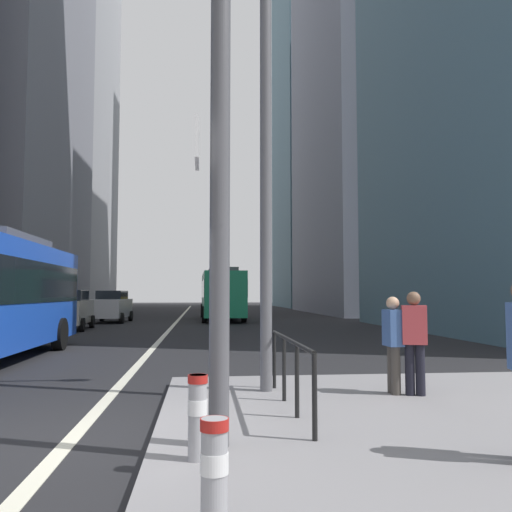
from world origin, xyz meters
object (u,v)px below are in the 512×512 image
(traffic_signal_gantry, at_px, (46,76))
(car_receding_near, at_px, (217,300))
(car_oncoming_mid, at_px, (112,306))
(car_receding_far, at_px, (212,301))
(car_oncoming_far, at_px, (68,309))
(bollard_left, at_px, (214,470))
(pedestrian_waiting, at_px, (414,338))
(street_lamp_post, at_px, (266,89))
(pedestrian_walking, at_px, (393,340))
(bollard_right, at_px, (198,412))
(city_bus_red_receding, at_px, (221,293))

(traffic_signal_gantry, bearing_deg, car_receding_near, 86.58)
(car_oncoming_mid, xyz_separation_m, car_receding_far, (6.70, 25.94, -0.00))
(car_oncoming_far, height_order, bollard_left, car_oncoming_far)
(car_receding_far, distance_m, traffic_signal_gantry, 54.01)
(traffic_signal_gantry, height_order, pedestrian_waiting, traffic_signal_gantry)
(street_lamp_post, distance_m, pedestrian_waiting, 4.86)
(traffic_signal_gantry, bearing_deg, pedestrian_walking, 29.18)
(car_oncoming_mid, xyz_separation_m, car_oncoming_far, (-0.95, -6.80, -0.00))
(car_receding_far, bearing_deg, traffic_signal_gantry, -93.03)
(car_receding_near, bearing_deg, bollard_right, -91.76)
(bollard_right, bearing_deg, street_lamp_post, 72.82)
(city_bus_red_receding, distance_m, bollard_left, 32.49)
(car_oncoming_mid, xyz_separation_m, traffic_signal_gantry, (3.84, -27.91, 3.10))
(city_bus_red_receding, relative_size, car_oncoming_mid, 2.41)
(street_lamp_post, bearing_deg, pedestrian_walking, -12.93)
(car_oncoming_far, height_order, traffic_signal_gantry, traffic_signal_gantry)
(car_receding_far, bearing_deg, bollard_left, -91.10)
(traffic_signal_gantry, distance_m, bollard_right, 3.88)
(car_receding_far, height_order, street_lamp_post, street_lamp_post)
(car_oncoming_far, height_order, pedestrian_walking, car_oncoming_far)
(pedestrian_waiting, bearing_deg, bollard_left, -125.57)
(traffic_signal_gantry, height_order, bollard_right, traffic_signal_gantry)
(bollard_right, relative_size, pedestrian_walking, 0.52)
(car_oncoming_mid, xyz_separation_m, street_lamp_post, (6.60, -24.78, 4.29))
(car_oncoming_mid, relative_size, car_receding_near, 1.12)
(street_lamp_post, relative_size, pedestrian_walking, 5.13)
(street_lamp_post, xyz_separation_m, bollard_right, (-1.11, -3.58, -4.68))
(car_receding_near, height_order, traffic_signal_gantry, traffic_signal_gantry)
(traffic_signal_gantry, height_order, pedestrian_walking, traffic_signal_gantry)
(city_bus_red_receding, distance_m, car_oncoming_mid, 7.32)
(city_bus_red_receding, relative_size, pedestrian_waiting, 6.68)
(bollard_left, height_order, pedestrian_waiting, pedestrian_waiting)
(street_lamp_post, bearing_deg, car_receding_far, 89.89)
(car_oncoming_mid, relative_size, bollard_right, 5.58)
(street_lamp_post, bearing_deg, city_bus_red_receding, 89.47)
(city_bus_red_receding, bearing_deg, bollard_left, -92.18)
(car_oncoming_mid, relative_size, bollard_left, 5.90)
(traffic_signal_gantry, bearing_deg, city_bus_red_receding, 84.33)
(car_oncoming_far, relative_size, bollard_right, 5.41)
(car_oncoming_far, relative_size, pedestrian_waiting, 2.69)
(car_receding_near, bearing_deg, traffic_signal_gantry, -93.42)
(car_oncoming_far, distance_m, pedestrian_waiting, 21.05)
(car_oncoming_far, bearing_deg, bollard_right, -73.36)
(pedestrian_waiting, bearing_deg, pedestrian_walking, 150.38)
(car_oncoming_mid, height_order, bollard_left, car_oncoming_mid)
(car_oncoming_mid, bearing_deg, car_oncoming_far, -97.94)
(car_oncoming_far, distance_m, bollard_left, 24.12)
(city_bus_red_receding, xyz_separation_m, pedestrian_waiting, (2.06, -27.84, -0.78))
(pedestrian_waiting, bearing_deg, bollard_right, -139.15)
(city_bus_red_receding, relative_size, car_oncoming_far, 2.48)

